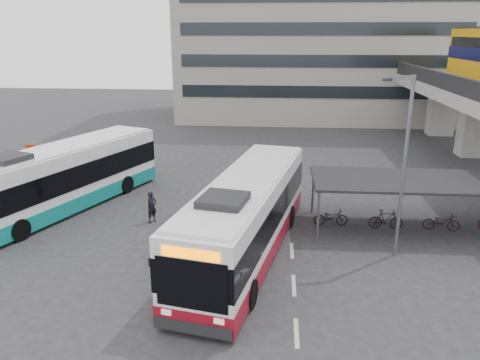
# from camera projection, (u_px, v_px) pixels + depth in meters

# --- Properties ---
(ground) EXTENTS (120.00, 120.00, 0.00)m
(ground) POSITION_uv_depth(u_px,v_px,m) (236.00, 249.00, 21.03)
(ground) COLOR #28282B
(ground) RESTS_ON ground
(bike_shelter) EXTENTS (10.00, 4.00, 2.54)m
(bike_shelter) POSITION_uv_depth(u_px,v_px,m) (414.00, 197.00, 22.73)
(bike_shelter) COLOR #595B60
(bike_shelter) RESTS_ON ground
(office_block) EXTENTS (30.00, 15.00, 25.00)m
(office_block) POSITION_uv_depth(u_px,v_px,m) (320.00, 1.00, 50.99)
(office_block) COLOR gray
(office_block) RESTS_ON ground
(road_markings) EXTENTS (0.15, 7.60, 0.01)m
(road_markings) POSITION_uv_depth(u_px,v_px,m) (294.00, 285.00, 17.98)
(road_markings) COLOR beige
(road_markings) RESTS_ON ground
(bus_main) EXTENTS (5.23, 12.93, 3.74)m
(bus_main) POSITION_uv_depth(u_px,v_px,m) (247.00, 217.00, 20.07)
(bus_main) COLOR white
(bus_main) RESTS_ON ground
(bus_teal) EXTENTS (7.26, 12.79, 3.75)m
(bus_teal) POSITION_uv_depth(u_px,v_px,m) (63.00, 178.00, 25.33)
(bus_teal) COLOR white
(bus_teal) RESTS_ON ground
(pedestrian) EXTENTS (0.65, 0.71, 1.63)m
(pedestrian) POSITION_uv_depth(u_px,v_px,m) (152.00, 207.00, 23.78)
(pedestrian) COLOR black
(pedestrian) RESTS_ON ground
(lamp_post) EXTENTS (1.34, 0.49, 7.73)m
(lamp_post) POSITION_uv_depth(u_px,v_px,m) (403.00, 158.00, 19.11)
(lamp_post) COLOR #595B60
(lamp_post) RESTS_ON ground
(sign_totem_north) EXTENTS (0.56, 0.19, 2.59)m
(sign_totem_north) POSITION_uv_depth(u_px,v_px,m) (32.00, 164.00, 29.66)
(sign_totem_north) COLOR #AE260A
(sign_totem_north) RESTS_ON ground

